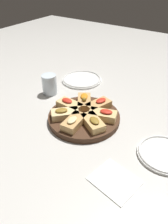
{
  "coord_description": "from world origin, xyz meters",
  "views": [
    {
      "loc": [
        0.42,
        -0.61,
        0.56
      ],
      "look_at": [
        0.0,
        0.0,
        0.04
      ],
      "focal_mm": 35.0,
      "sensor_mm": 36.0,
      "label": 1
    }
  ],
  "objects_px": {
    "plate_right": "(164,154)",
    "napkin_stack": "(115,180)",
    "serving_board": "(84,117)",
    "water_glass": "(49,84)",
    "plate_left": "(82,79)"
  },
  "relations": [
    {
      "from": "plate_left",
      "to": "napkin_stack",
      "type": "relative_size",
      "value": 1.61
    },
    {
      "from": "plate_left",
      "to": "plate_right",
      "type": "xyz_separation_m",
      "value": [
        0.56,
        -0.31,
        0.0
      ]
    },
    {
      "from": "plate_right",
      "to": "water_glass",
      "type": "height_order",
      "value": "water_glass"
    },
    {
      "from": "plate_left",
      "to": "plate_right",
      "type": "relative_size",
      "value": 1.18
    },
    {
      "from": "plate_left",
      "to": "water_glass",
      "type": "xyz_separation_m",
      "value": [
        -0.05,
        -0.21,
        0.04
      ]
    },
    {
      "from": "water_glass",
      "to": "plate_right",
      "type": "bearing_deg",
      "value": -9.2
    },
    {
      "from": "serving_board",
      "to": "water_glass",
      "type": "bearing_deg",
      "value": 161.88
    },
    {
      "from": "plate_left",
      "to": "plate_right",
      "type": "distance_m",
      "value": 0.64
    },
    {
      "from": "plate_right",
      "to": "napkin_stack",
      "type": "height_order",
      "value": "plate_right"
    },
    {
      "from": "serving_board",
      "to": "plate_right",
      "type": "bearing_deg",
      "value": -1.95
    },
    {
      "from": "serving_board",
      "to": "water_glass",
      "type": "distance_m",
      "value": 0.28
    },
    {
      "from": "plate_right",
      "to": "napkin_stack",
      "type": "distance_m",
      "value": 0.21
    },
    {
      "from": "plate_left",
      "to": "plate_right",
      "type": "bearing_deg",
      "value": -28.55
    },
    {
      "from": "serving_board",
      "to": "plate_right",
      "type": "xyz_separation_m",
      "value": [
        0.35,
        -0.01,
        -0.0
      ]
    },
    {
      "from": "water_glass",
      "to": "napkin_stack",
      "type": "xyz_separation_m",
      "value": [
        0.52,
        -0.29,
        -0.05
      ]
    }
  ]
}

